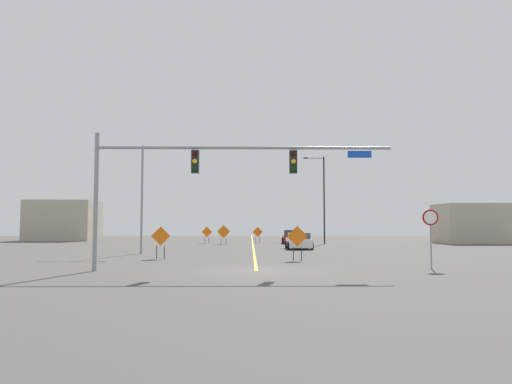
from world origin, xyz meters
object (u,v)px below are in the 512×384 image
object	(u,v)px
street_lamp_far_left	(323,196)
construction_sign_left_shoulder	(258,233)
car_red_mid	(291,237)
street_lamp_near_right	(142,189)
car_white_near	(299,241)
traffic_signal_assembly	(200,169)
stop_sign	(431,227)
construction_sign_median_far	(161,238)
construction_sign_right_lane	(297,238)
construction_sign_left_lane	(224,232)
construction_sign_median_near	(207,233)

from	to	relation	value
street_lamp_far_left	construction_sign_left_shoulder	distance (m)	8.63
construction_sign_left_shoulder	car_red_mid	bearing A→B (deg)	-27.91
street_lamp_near_right	car_white_near	world-z (taller)	street_lamp_near_right
traffic_signal_assembly	car_white_near	xyz separation A→B (m)	(6.42, 19.10, -3.96)
stop_sign	construction_sign_median_far	world-z (taller)	stop_sign
construction_sign_right_lane	construction_sign_left_lane	distance (m)	23.39
construction_sign_right_lane	car_red_mid	world-z (taller)	construction_sign_right_lane
street_lamp_near_right	construction_sign_median_far	world-z (taller)	street_lamp_near_right
construction_sign_left_shoulder	construction_sign_right_lane	size ratio (longest dim) A/B	0.91
stop_sign	construction_sign_median_far	bearing A→B (deg)	153.86
construction_sign_median_far	car_white_near	bearing A→B (deg)	49.76
construction_sign_right_lane	car_white_near	distance (m)	13.05
traffic_signal_assembly	stop_sign	distance (m)	11.18
construction_sign_median_far	street_lamp_near_right	bearing A→B (deg)	114.85
street_lamp_far_left	construction_sign_right_lane	size ratio (longest dim) A/B	4.69
construction_sign_median_near	car_red_mid	world-z (taller)	construction_sign_median_near
construction_sign_median_near	street_lamp_far_left	bearing A→B (deg)	-7.77
traffic_signal_assembly	construction_sign_left_shoulder	xyz separation A→B (m)	(3.14, 32.87, -3.47)
construction_sign_median_near	construction_sign_left_lane	world-z (taller)	construction_sign_left_lane
construction_sign_median_far	car_red_mid	world-z (taller)	construction_sign_median_far
traffic_signal_assembly	car_red_mid	xyz separation A→B (m)	(6.80, 30.93, -3.93)
construction_sign_left_shoulder	construction_sign_median_far	size ratio (longest dim) A/B	0.93
street_lamp_near_right	car_white_near	distance (m)	14.11
construction_sign_left_shoulder	construction_sign_left_lane	size ratio (longest dim) A/B	0.90
car_red_mid	construction_sign_right_lane	bearing A→B (deg)	-94.12
construction_sign_left_lane	car_white_near	distance (m)	11.99
stop_sign	car_red_mid	bearing A→B (deg)	97.62
stop_sign	construction_sign_right_lane	distance (m)	7.89
construction_sign_left_lane	car_white_near	size ratio (longest dim) A/B	0.52
street_lamp_near_right	construction_sign_median_near	xyz separation A→B (m)	(3.01, 18.78, -3.49)
stop_sign	construction_sign_left_shoulder	distance (m)	32.96
street_lamp_far_left	construction_sign_left_lane	world-z (taller)	street_lamp_far_left
street_lamp_far_left	construction_sign_right_lane	xyz separation A→B (m)	(-5.10, -23.67, -3.90)
construction_sign_right_lane	construction_sign_left_shoulder	bearing A→B (deg)	94.03
construction_sign_right_lane	construction_sign_left_lane	xyz separation A→B (m)	(-5.55, 22.72, -0.03)
construction_sign_median_near	car_white_near	distance (m)	15.32
stop_sign	car_red_mid	distance (m)	30.39
street_lamp_near_right	construction_sign_median_near	world-z (taller)	street_lamp_near_right
construction_sign_left_shoulder	construction_sign_right_lane	distance (m)	26.80
construction_sign_median_far	construction_sign_left_lane	world-z (taller)	construction_sign_left_lane
construction_sign_left_shoulder	construction_sign_right_lane	world-z (taller)	construction_sign_right_lane
traffic_signal_assembly	construction_sign_right_lane	distance (m)	8.60
construction_sign_median_far	construction_sign_left_lane	xyz separation A→B (m)	(2.68, 21.13, -0.01)
construction_sign_median_near	car_red_mid	distance (m)	9.36
street_lamp_near_right	construction_sign_median_near	size ratio (longest dim) A/B	4.19
traffic_signal_assembly	construction_sign_right_lane	world-z (taller)	traffic_signal_assembly
construction_sign_right_lane	car_white_near	world-z (taller)	construction_sign_right_lane
construction_sign_left_shoulder	construction_sign_median_near	bearing A→B (deg)	-166.67
traffic_signal_assembly	construction_sign_left_lane	distance (m)	29.06
traffic_signal_assembly	construction_sign_right_lane	xyz separation A→B (m)	(5.02, 6.14, -3.33)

